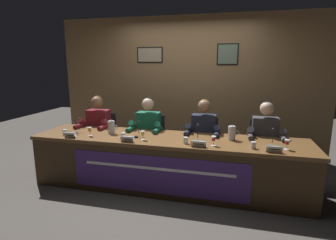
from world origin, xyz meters
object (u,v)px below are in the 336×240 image
microphone_far_left (77,128)px  chair_center_right (204,147)px  panelist_center_left (147,130)px  water_cup_center_left (123,136)px  microphone_center_right (197,136)px  water_pitcher_right_side (232,133)px  conference_table (166,155)px  microphone_center_left (137,132)px  water_cup_far_right (253,146)px  microphone_far_right (273,141)px  chair_far_right (262,152)px  chair_center_left (151,143)px  juice_glass_far_right (287,143)px  nameplate_center_left (127,139)px  chair_far_left (103,140)px  nameplate_center_right (198,144)px  panelist_center_right (203,134)px  juice_glass_far_left (90,130)px  juice_glass_center_right (214,139)px  nameplate_far_right (274,149)px  water_cup_far_left (65,133)px  nameplate_far_left (70,135)px  water_cup_center_right (186,141)px  water_pitcher_left_side (111,127)px  panelist_far_left (97,127)px  panelist_far_right (265,138)px

microphone_far_left → chair_center_right: 1.97m
panelist_center_left → water_cup_center_left: bearing=-102.7°
microphone_center_right → water_pitcher_right_side: bearing=21.1°
conference_table → microphone_center_left: (-0.43, 0.05, 0.29)m
water_cup_far_right → microphone_far_right: microphone_far_right is taller
conference_table → water_cup_center_left: 0.64m
chair_far_right → water_pitcher_right_side: bearing=-132.3°
chair_center_left → chair_far_right: (1.76, 0.00, 0.00)m
microphone_far_left → chair_center_right: (1.81, 0.69, -0.37)m
microphone_center_left → juice_glass_far_right: (1.94, -0.11, 0.01)m
nameplate_center_left → chair_far_left: bearing=132.4°
water_cup_far_right → nameplate_center_right: bearing=-172.1°
panelist_center_right → microphone_far_right: bearing=-27.3°
conference_table → juice_glass_far_left: juice_glass_far_left is taller
conference_table → water_cup_center_left: size_ratio=45.05×
chair_far_right → juice_glass_center_right: bearing=-129.2°
chair_center_left → microphone_center_right: bearing=-38.4°
nameplate_far_right → water_pitcher_right_side: (-0.48, 0.41, 0.05)m
juice_glass_center_right → water_pitcher_right_side: 0.40m
water_cup_far_left → juice_glass_far_right: bearing=1.3°
conference_table → juice_glass_far_left: size_ratio=30.88×
nameplate_far_left → water_cup_far_left: bearing=148.2°
nameplate_far_left → water_cup_center_right: (1.61, 0.11, -0.00)m
juice_glass_far_left → juice_glass_far_right: bearing=0.0°
microphone_far_left → water_pitcher_right_side: microphone_far_left is taller
panelist_center_right → water_pitcher_left_side: bearing=-163.4°
nameplate_center_left → panelist_center_left: bearing=87.8°
microphone_far_left → chair_far_right: microphone_far_left is taller
water_cup_center_left → water_cup_center_right: (0.87, -0.01, 0.00)m
panelist_center_left → water_cup_center_left: panelist_center_left is taller
water_cup_far_left → panelist_center_right: size_ratio=0.07×
chair_center_left → nameplate_far_left: bearing=-133.3°
water_cup_far_left → juice_glass_far_right: juice_glass_far_right is taller
water_cup_center_left → microphone_center_right: 1.01m
water_cup_center_left → water_pitcher_right_side: size_ratio=0.40×
panelist_center_left → juice_glass_far_left: bearing=-138.8°
water_pitcher_right_side → nameplate_center_right: bearing=-133.3°
conference_table → water_cup_far_left: size_ratio=45.05×
nameplate_center_right → water_pitcher_right_side: bearing=46.7°
water_cup_far_left → juice_glass_far_right: 2.98m
panelist_center_left → microphone_far_right: 1.87m
nameplate_center_right → water_cup_center_right: (-0.18, 0.10, -0.00)m
panelist_far_left → chair_far_left: bearing=90.0°
panelist_center_left → water_pitcher_right_side: bearing=-13.2°
nameplate_center_left → panelist_center_right: panelist_center_right is taller
water_pitcher_right_side → juice_glass_center_right: bearing=-123.6°
water_cup_center_left → panelist_center_right: panelist_center_right is taller
panelist_center_left → microphone_far_left: bearing=-152.3°
chair_center_left → juice_glass_far_right: 2.13m
water_cup_far_left → panelist_far_right: bearing=13.0°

